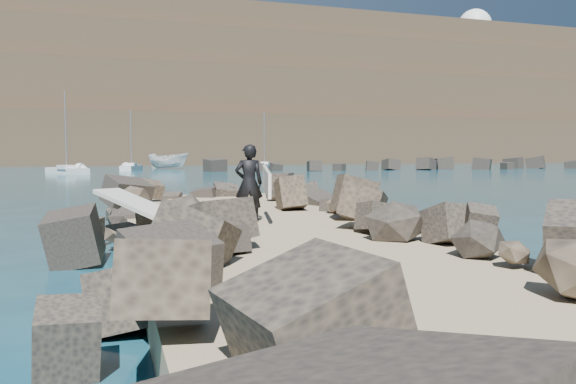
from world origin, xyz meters
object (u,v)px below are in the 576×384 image
Objects in this scene: surfboard_resting at (142,212)px; sailboat_f at (330,162)px; radome at (475,31)px; surfer_with_board at (251,183)px; boat_imported at (168,161)px.

sailboat_f is (42.30, 94.42, -0.70)m from surfboard_resting.
radome is at bearing 36.11° from sailboat_f.
surfer_with_board is 0.35× the size of sailboat_f.
radome is 97.77m from sailboat_f.
sailboat_f is (39.63, 93.20, -1.20)m from surfer_with_board.
surfboard_resting is at bearing -114.13° from sailboat_f.
boat_imported is at bearing -145.10° from sailboat_f.
radome is at bearing 18.06° from surfboard_resting.
surfer_with_board reaches higher than surfboard_resting.
surfer_with_board is at bearing -127.40° from radome.
surfboard_resting is at bearing -158.89° from boat_imported.
surfboard_resting is 70.52m from boat_imported.
surfer_with_board is at bearing -9.48° from surfboard_resting.
surfer_with_board is 101.28m from sailboat_f.
surfer_with_board is at bearing -113.04° from sailboat_f.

